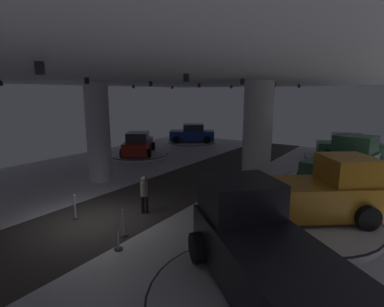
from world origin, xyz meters
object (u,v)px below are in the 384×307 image
Objects in this scene: column_left at (98,132)px; display_platform_far_left at (139,155)px; display_car_deep_right at (349,147)px; pickup_truck_near_right at (265,253)px; display_car_far_left at (138,144)px; display_car_deep_left at (192,134)px; visitor_walking_near at (144,192)px; display_platform_near_right at (269,303)px; column_right at (257,137)px; pickup_truck_far_right at (344,164)px; display_platform_far_right at (340,185)px; display_platform_deep_left at (192,143)px; pickup_truck_mid_right at (309,193)px; display_platform_mid_right at (299,221)px; display_platform_deep_right at (348,160)px.

column_left is 1.22× the size of display_platform_far_left.
display_car_deep_right is (13.82, 6.78, 1.00)m from display_platform_far_left.
display_car_far_left is at bearing 143.18° from pickup_truck_near_right.
display_car_deep_left is 17.12m from visitor_walking_near.
column_right is at bearing 114.24° from display_platform_near_right.
display_car_far_left is at bearing 166.06° from column_right.
pickup_truck_far_right is (14.37, 0.35, 1.12)m from display_platform_far_left.
column_right is 1.21× the size of display_car_deep_right.
pickup_truck_near_right reaches higher than display_platform_far_right.
pickup_truck_far_right is 3.54× the size of visitor_walking_near.
pickup_truck_far_right is at bearing 53.49° from visitor_walking_near.
display_platform_near_right is at bearing -51.70° from display_platform_deep_left.
pickup_truck_mid_right is at bearing -93.62° from pickup_truck_far_right.
pickup_truck_far_right is 1.21× the size of display_platform_deep_left.
display_platform_mid_right is at bearing -46.08° from column_right.
display_platform_deep_left is (-13.58, 0.32, -0.99)m from display_car_deep_right.
display_platform_mid_right is 1.00× the size of display_platform_far_right.
display_platform_near_right is 1.00× the size of display_platform_far_right.
display_car_deep_right is 0.80× the size of display_platform_far_right.
column_left is 7.00m from display_platform_far_left.
pickup_truck_far_right is at bearing 86.38° from pickup_truck_mid_right.
display_car_deep_left is (-14.10, 17.91, 0.86)m from display_platform_near_right.
display_platform_far_right is (-0.08, 10.84, -0.01)m from display_platform_near_right.
column_left is at bearing -65.54° from display_car_far_left.
display_platform_far_left is at bearing -91.97° from display_platform_deep_left.
display_platform_mid_right is 1.05× the size of pickup_truck_near_right.
display_platform_deep_right is 6.76m from display_platform_far_right.
column_left reaches higher than pickup_truck_near_right.
display_car_deep_right is at bearing 48.75° from column_left.
pickup_truck_far_right is (0.54, -6.42, 0.12)m from display_car_deep_right.
display_car_deep_right is 1.01× the size of display_car_deep_left.
display_platform_deep_left is at bearing 178.67° from display_car_deep_right.
pickup_truck_near_right is 1.16× the size of display_platform_deep_left.
pickup_truck_far_right is at bearing 28.22° from column_left.
display_platform_mid_right is at bearing -43.73° from display_platform_deep_left.
column_right is 1.23× the size of display_car_far_left.
display_platform_deep_left is at bearing 88.18° from display_car_far_left.
column_left and column_right have the same top height.
visitor_walking_near is (-2.62, -5.44, -1.84)m from column_right.
pickup_truck_far_right is 15.63m from display_car_deep_left.
display_platform_near_right is at bearing -88.20° from display_car_deep_right.
display_platform_deep_right is 3.73× the size of visitor_walking_near.
display_car_deep_right is at bearing 26.11° from display_platform_far_left.
display_car_deep_right is 13.62m from display_platform_deep_left.
pickup_truck_mid_right is 0.97× the size of pickup_truck_far_right.
column_right is at bearing -108.32° from display_platform_deep_right.
display_platform_far_left is 7.17m from display_car_deep_left.
display_platform_near_right is 6.86m from visitor_walking_near.
pickup_truck_far_right is at bearing -85.17° from display_car_deep_right.
display_platform_mid_right is at bearing -43.82° from display_car_deep_left.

